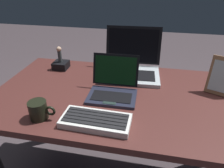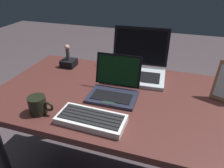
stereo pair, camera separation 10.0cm
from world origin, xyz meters
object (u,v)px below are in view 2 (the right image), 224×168
at_px(laptop_rear, 137,67).
at_px(coffee_mug, 38,105).
at_px(external_keyboard, 91,119).
at_px(figurine, 68,51).
at_px(laptop_front, 114,88).
at_px(figurine_stand, 69,63).

bearing_deg(laptop_rear, coffee_mug, -123.49).
relative_size(external_keyboard, figurine, 2.88).
bearing_deg(figurine, laptop_front, -32.42).
height_order(external_keyboard, coffee_mug, coffee_mug).
bearing_deg(laptop_front, laptop_rear, 76.97).
distance_m(laptop_rear, external_keyboard, 0.52).
xyz_separation_m(laptop_rear, external_keyboard, (-0.09, -0.51, -0.04)).
bearing_deg(figurine, coffee_mug, -76.98).
bearing_deg(laptop_rear, external_keyboard, -99.98).
height_order(laptop_front, external_keyboard, laptop_front).
xyz_separation_m(laptop_front, laptop_rear, (0.06, 0.27, 0.01)).
distance_m(external_keyboard, coffee_mug, 0.25).
relative_size(external_keyboard, coffee_mug, 2.46).
distance_m(laptop_front, coffee_mug, 0.38).
bearing_deg(figurine_stand, coffee_mug, -76.98).
height_order(figurine, coffee_mug, figurine).
bearing_deg(external_keyboard, laptop_rear, 80.02).
bearing_deg(external_keyboard, coffee_mug, -177.71).
xyz_separation_m(figurine, coffee_mug, (0.12, -0.50, -0.06)).
height_order(laptop_front, laptop_rear, laptop_rear).
distance_m(figurine, coffee_mug, 0.52).
height_order(laptop_front, coffee_mug, laptop_front).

